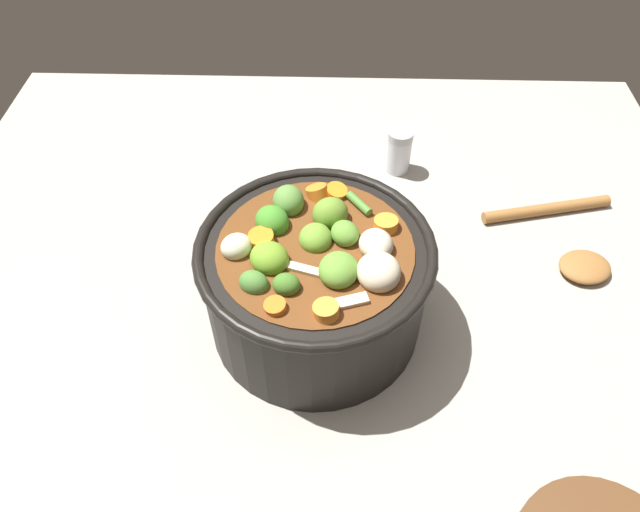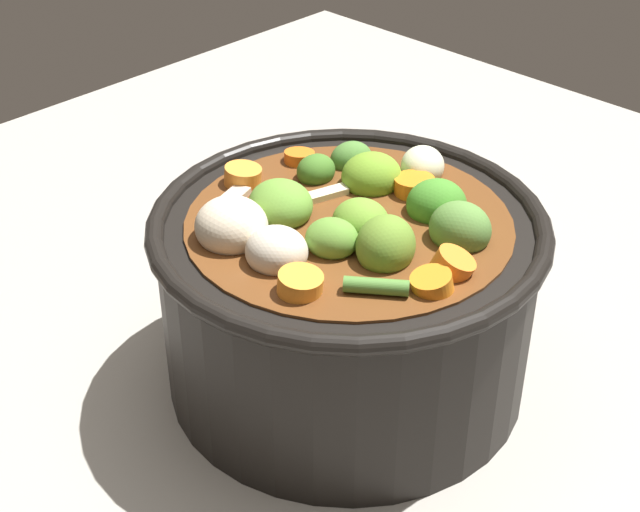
# 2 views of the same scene
# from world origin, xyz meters

# --- Properties ---
(ground_plane) EXTENTS (1.10, 1.10, 0.00)m
(ground_plane) POSITION_xyz_m (0.00, 0.00, 0.00)
(ground_plane) COLOR #9E998E
(cooking_pot) EXTENTS (0.26, 0.26, 0.16)m
(cooking_pot) POSITION_xyz_m (-0.00, -0.00, 0.07)
(cooking_pot) COLOR black
(cooking_pot) RESTS_ON ground_plane
(wooden_spoon) EXTENTS (0.19, 0.17, 0.02)m
(wooden_spoon) POSITION_xyz_m (-0.34, -0.13, 0.01)
(wooden_spoon) COLOR #966231
(wooden_spoon) RESTS_ON ground_plane
(salt_shaker) EXTENTS (0.04, 0.04, 0.07)m
(salt_shaker) POSITION_xyz_m (-0.12, -0.29, 0.04)
(salt_shaker) COLOR silver
(salt_shaker) RESTS_ON ground_plane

